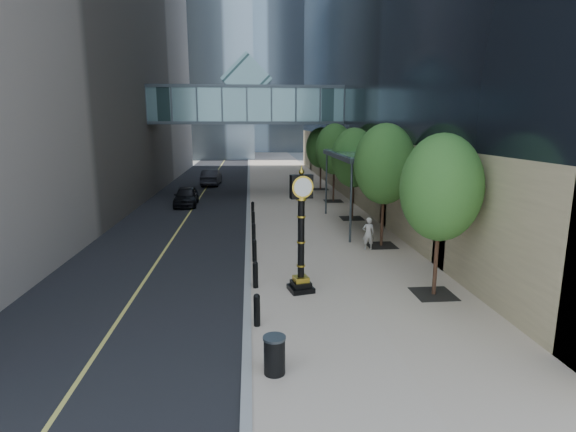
% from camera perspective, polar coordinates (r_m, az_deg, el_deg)
% --- Properties ---
extents(ground, '(320.00, 320.00, 0.00)m').
position_cam_1_polar(ground, '(13.34, 8.24, -15.26)').
color(ground, gray).
rests_on(ground, ground).
extents(road, '(8.00, 180.00, 0.02)m').
position_cam_1_polar(road, '(52.08, -9.44, 4.92)').
color(road, black).
rests_on(road, ground).
extents(sidewalk, '(8.00, 180.00, 0.06)m').
position_cam_1_polar(sidewalk, '(52.05, -0.59, 5.09)').
color(sidewalk, '#B7A28D').
rests_on(sidewalk, ground).
extents(curb, '(0.25, 180.00, 0.07)m').
position_cam_1_polar(curb, '(51.91, -5.02, 5.04)').
color(curb, gray).
rests_on(curb, ground).
extents(distant_tower_c, '(22.00, 22.00, 65.00)m').
position_cam_1_polar(distant_tower_c, '(134.24, -6.63, 23.01)').
color(distant_tower_c, '#9EB6C7').
rests_on(distant_tower_c, ground).
extents(skywalk, '(17.00, 4.20, 5.80)m').
position_cam_1_polar(skywalk, '(39.60, -5.24, 14.10)').
color(skywalk, slate).
rests_on(skywalk, ground).
extents(entrance_canopy, '(3.00, 8.00, 4.38)m').
position_cam_1_polar(entrance_canopy, '(26.39, 9.08, 7.58)').
color(entrance_canopy, '#383F44').
rests_on(entrance_canopy, ground).
extents(bollard_row, '(0.20, 16.20, 0.90)m').
position_cam_1_polar(bollard_row, '(21.29, -4.33, -3.34)').
color(bollard_row, black).
rests_on(bollard_row, sidewalk).
extents(street_trees, '(2.91, 28.74, 5.99)m').
position_cam_1_polar(street_trees, '(28.29, 8.38, 7.41)').
color(street_trees, black).
rests_on(street_trees, sidewalk).
extents(street_clock, '(0.99, 0.99, 4.41)m').
position_cam_1_polar(street_clock, '(15.91, 1.67, -3.05)').
color(street_clock, black).
rests_on(street_clock, sidewalk).
extents(trash_bin, '(0.66, 0.66, 0.90)m').
position_cam_1_polar(trash_bin, '(11.35, -1.73, -17.37)').
color(trash_bin, black).
rests_on(trash_bin, sidewalk).
extents(pedestrian, '(0.59, 0.40, 1.58)m').
position_cam_1_polar(pedestrian, '(21.83, 10.16, -2.19)').
color(pedestrian, '#B8B2A9').
rests_on(pedestrian, sidewalk).
extents(car_near, '(1.75, 4.11, 1.39)m').
position_cam_1_polar(car_near, '(34.13, -12.80, 2.46)').
color(car_near, black).
rests_on(car_near, road).
extents(car_far, '(1.80, 4.67, 1.52)m').
position_cam_1_polar(car_far, '(45.09, -9.71, 4.86)').
color(car_far, black).
rests_on(car_far, road).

